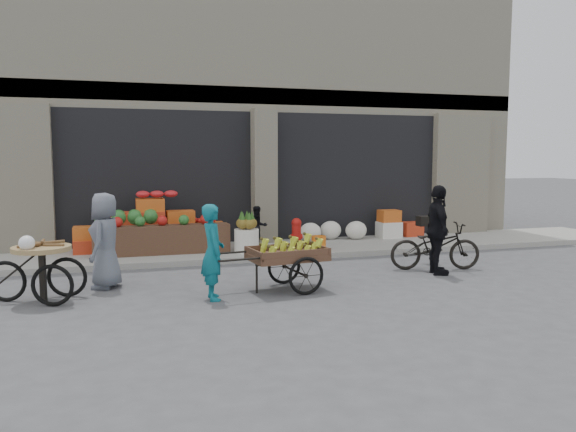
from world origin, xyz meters
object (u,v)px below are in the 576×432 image
object	(u,v)px
banana_cart	(285,252)
tricycle_cart	(42,264)
fire_hydrant	(296,233)
orange_bucket	(319,243)
pineapple_bin	(247,241)
seated_person	(258,227)
bicycle	(435,246)
vendor_grey	(105,241)
vendor_woman	(213,252)
cyclist	(438,230)

from	to	relation	value
banana_cart	tricycle_cart	size ratio (longest dim) A/B	1.45
fire_hydrant	banana_cart	world-z (taller)	banana_cart
banana_cart	orange_bucket	bearing A→B (deg)	53.54
orange_bucket	pineapple_bin	bearing A→B (deg)	176.42
seated_person	orange_bucket	bearing A→B (deg)	-40.26
pineapple_bin	seated_person	size ratio (longest dim) A/B	0.56
tricycle_cart	bicycle	xyz separation A→B (m)	(6.88, 0.40, -0.11)
orange_bucket	vendor_grey	bearing A→B (deg)	-156.61
pineapple_bin	fire_hydrant	size ratio (longest dim) A/B	0.73
pineapple_bin	seated_person	world-z (taller)	seated_person
banana_cart	bicycle	world-z (taller)	bicycle
fire_hydrant	vendor_woman	world-z (taller)	vendor_woman
vendor_woman	bicycle	xyz separation A→B (m)	(4.43, 1.01, -0.27)
vendor_grey	fire_hydrant	bearing A→B (deg)	136.22
fire_hydrant	vendor_grey	world-z (taller)	vendor_grey
vendor_woman	tricycle_cart	distance (m)	2.53
orange_bucket	fire_hydrant	bearing A→B (deg)	174.29
orange_bucket	cyclist	bearing A→B (deg)	-62.00
bicycle	vendor_grey	bearing A→B (deg)	102.02
orange_bucket	cyclist	size ratio (longest dim) A/B	0.20
bicycle	banana_cart	bearing A→B (deg)	117.95
seated_person	banana_cart	world-z (taller)	seated_person
seated_person	tricycle_cart	distance (m)	5.26
tricycle_cart	bicycle	bearing A→B (deg)	19.34
banana_cart	bicycle	bearing A→B (deg)	6.49
pineapple_bin	banana_cart	distance (m)	3.05
orange_bucket	seated_person	bearing A→B (deg)	149.74
orange_bucket	tricycle_cart	bearing A→B (deg)	-154.15
seated_person	bicycle	bearing A→B (deg)	-56.06
fire_hydrant	banana_cart	distance (m)	3.21
seated_person	tricycle_cart	world-z (taller)	seated_person
bicycle	cyclist	world-z (taller)	cyclist
bicycle	cyclist	distance (m)	0.58
banana_cart	cyclist	size ratio (longest dim) A/B	1.29
cyclist	seated_person	bearing A→B (deg)	52.62
pineapple_bin	seated_person	distance (m)	0.75
seated_person	vendor_woman	size ratio (longest dim) A/B	0.64
pineapple_bin	orange_bucket	world-z (taller)	pineapple_bin
vendor_grey	bicycle	xyz separation A→B (m)	(5.99, -0.26, -0.33)
vendor_grey	cyclist	bearing A→B (deg)	103.15
fire_hydrant	vendor_grey	bearing A→B (deg)	-153.41
bicycle	tricycle_cart	bearing A→B (deg)	107.85
vendor_woman	seated_person	bearing A→B (deg)	-24.19
pineapple_bin	vendor_woman	size ratio (longest dim) A/B	0.36
tricycle_cart	pineapple_bin	bearing A→B (deg)	51.73
bicycle	cyclist	xyz separation A→B (m)	(-0.20, -0.40, 0.37)
vendor_woman	vendor_grey	xyz separation A→B (m)	(-1.55, 1.27, 0.06)
seated_person	fire_hydrant	bearing A→B (deg)	-52.88
orange_bucket	tricycle_cart	world-z (taller)	tricycle_cart
tricycle_cart	vendor_woman	bearing A→B (deg)	2.09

